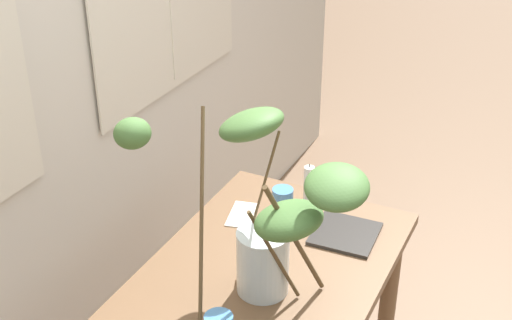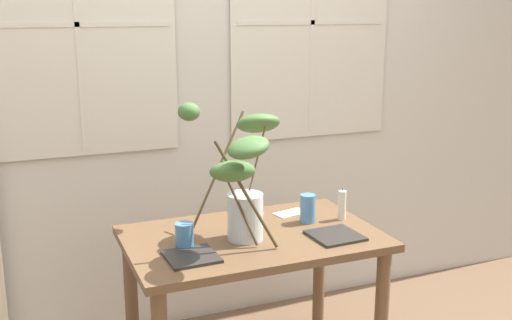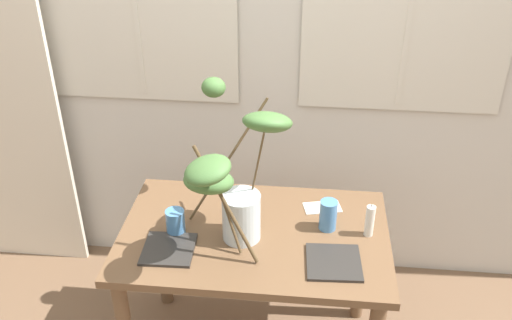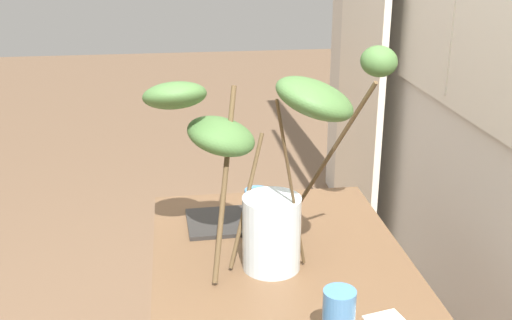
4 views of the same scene
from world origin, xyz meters
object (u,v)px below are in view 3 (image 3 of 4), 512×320
object	(u,v)px
drinking_glass_blue_right	(328,215)
vase_with_branches	(235,180)
plate_square_left	(169,249)
plate_square_right	(334,262)
pillar_candle	(370,221)
dining_table	(254,254)
drinking_glass_blue_left	(175,222)

from	to	relation	value
drinking_glass_blue_right	vase_with_branches	bearing A→B (deg)	-163.06
plate_square_left	plate_square_right	bearing A→B (deg)	-1.00
plate_square_left	vase_with_branches	bearing A→B (deg)	20.69
drinking_glass_blue_right	plate_square_left	world-z (taller)	drinking_glass_blue_right
vase_with_branches	pillar_candle	xyz separation A→B (m)	(0.54, 0.09, -0.22)
dining_table	vase_with_branches	world-z (taller)	vase_with_branches
dining_table	plate_square_right	size ratio (longest dim) A/B	5.34
dining_table	plate_square_left	distance (m)	0.38
dining_table	drinking_glass_blue_left	bearing A→B (deg)	-173.57
drinking_glass_blue_left	plate_square_left	xyz separation A→B (m)	(-0.00, -0.12, -0.05)
plate_square_left	drinking_glass_blue_right	bearing A→B (deg)	18.50
vase_with_branches	plate_square_right	world-z (taller)	vase_with_branches
pillar_candle	drinking_glass_blue_right	bearing A→B (deg)	170.72
drinking_glass_blue_left	plate_square_left	distance (m)	0.13
vase_with_branches	drinking_glass_blue_right	world-z (taller)	vase_with_branches
dining_table	vase_with_branches	xyz separation A→B (m)	(-0.07, -0.05, 0.41)
drinking_glass_blue_left	drinking_glass_blue_right	distance (m)	0.64
drinking_glass_blue_right	dining_table	bearing A→B (deg)	-168.89
plate_square_left	plate_square_right	size ratio (longest dim) A/B	0.97
drinking_glass_blue_left	pillar_candle	xyz separation A→B (m)	(0.80, 0.07, 0.02)
dining_table	pillar_candle	bearing A→B (deg)	3.88
vase_with_branches	pillar_candle	world-z (taller)	vase_with_branches
vase_with_branches	drinking_glass_blue_right	size ratio (longest dim) A/B	5.45
vase_with_branches	drinking_glass_blue_right	bearing A→B (deg)	16.94
drinking_glass_blue_left	plate_square_left	size ratio (longest dim) A/B	0.54
vase_with_branches	dining_table	bearing A→B (deg)	37.95
dining_table	plate_square_left	world-z (taller)	plate_square_left
plate_square_right	pillar_candle	size ratio (longest dim) A/B	1.37
vase_with_branches	plate_square_left	bearing A→B (deg)	-159.31
plate_square_right	plate_square_left	bearing A→B (deg)	179.00
drinking_glass_blue_left	plate_square_right	world-z (taller)	drinking_glass_blue_left
drinking_glass_blue_left	pillar_candle	bearing A→B (deg)	4.92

